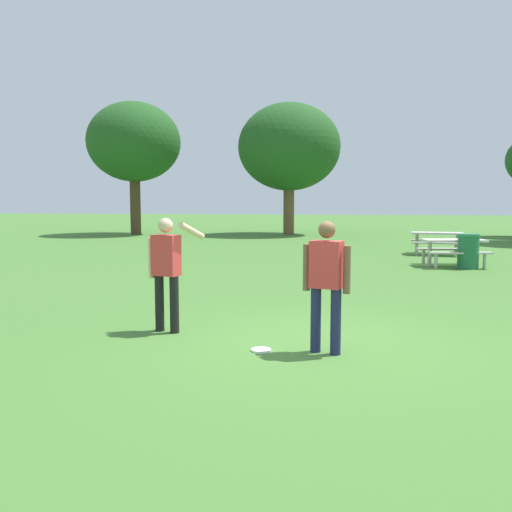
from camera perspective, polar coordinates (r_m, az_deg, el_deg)
The scene contains 9 objects.
ground_plane at distance 7.29m, azimuth 6.16°, elevation -9.17°, with size 120.00×120.00×0.00m, color #447530.
person_thrower at distance 7.81m, azimuth -9.39°, elevation -1.00°, with size 0.76×0.63×1.64m.
person_catcher at distance 6.68m, azimuth 7.42°, elevation -2.32°, with size 0.58×0.33×1.64m.
frisbee at distance 6.90m, azimuth 0.55°, elevation -9.89°, with size 0.26×0.26×0.03m, color white.
picnic_table_near at distance 16.32m, azimuth 20.09°, elevation 0.94°, with size 1.86×1.62×0.77m.
picnic_table_far at distance 19.60m, azimuth 18.55°, elevation 1.78°, with size 1.88×1.64×0.77m.
trash_can_beside_table at distance 15.93m, azimuth 21.47°, elevation 0.48°, with size 0.59×0.59×0.96m.
tree_tall_left at distance 30.15m, azimuth -12.75°, elevation 11.59°, with size 4.96×4.96×7.05m.
tree_broad_center at distance 29.36m, azimuth 3.52°, elevation 11.36°, with size 5.44×5.44×6.98m.
Camera 1 is at (0.21, -7.03, 1.91)m, focal length 37.93 mm.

